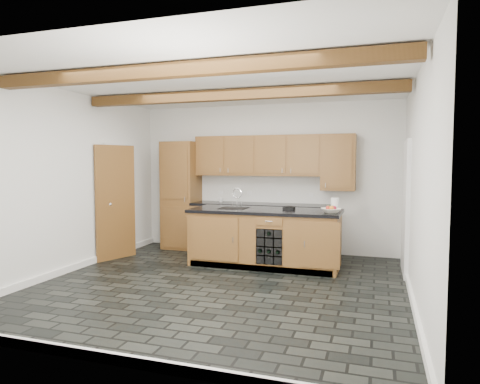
{
  "coord_description": "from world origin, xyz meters",
  "views": [
    {
      "loc": [
        2.06,
        -5.48,
        1.7
      ],
      "look_at": [
        0.02,
        0.8,
        1.24
      ],
      "focal_mm": 32.0,
      "sensor_mm": 36.0,
      "label": 1
    }
  ],
  "objects_px": {
    "island": "(265,237)",
    "paper_towel": "(335,205)",
    "fruit_bowl": "(331,211)",
    "kitchen_scale": "(289,208)"
  },
  "relations": [
    {
      "from": "island",
      "to": "kitchen_scale",
      "type": "xyz_separation_m",
      "value": [
        0.38,
        0.08,
        0.49
      ]
    },
    {
      "from": "kitchen_scale",
      "to": "fruit_bowl",
      "type": "xyz_separation_m",
      "value": [
        0.7,
        -0.23,
        0.01
      ]
    },
    {
      "from": "fruit_bowl",
      "to": "paper_towel",
      "type": "relative_size",
      "value": 1.36
    },
    {
      "from": "fruit_bowl",
      "to": "paper_towel",
      "type": "bearing_deg",
      "value": 78.88
    },
    {
      "from": "paper_towel",
      "to": "island",
      "type": "bearing_deg",
      "value": -177.52
    },
    {
      "from": "island",
      "to": "kitchen_scale",
      "type": "distance_m",
      "value": 0.62
    },
    {
      "from": "fruit_bowl",
      "to": "kitchen_scale",
      "type": "bearing_deg",
      "value": 161.7
    },
    {
      "from": "island",
      "to": "paper_towel",
      "type": "distance_m",
      "value": 1.25
    },
    {
      "from": "kitchen_scale",
      "to": "paper_towel",
      "type": "bearing_deg",
      "value": 8.89
    },
    {
      "from": "kitchen_scale",
      "to": "paper_towel",
      "type": "relative_size",
      "value": 0.93
    }
  ]
}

